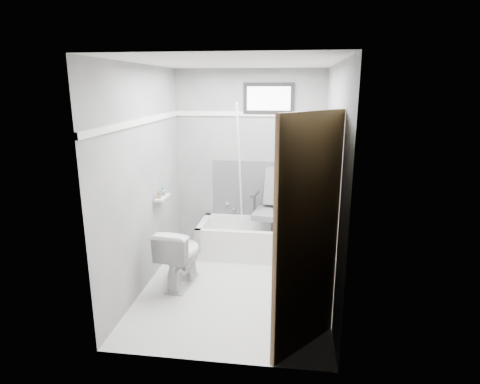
% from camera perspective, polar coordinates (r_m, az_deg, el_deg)
% --- Properties ---
extents(floor, '(2.60, 2.60, 0.00)m').
position_cam_1_polar(floor, '(4.64, -0.59, -13.16)').
color(floor, white).
rests_on(floor, ground).
extents(ceiling, '(2.60, 2.60, 0.00)m').
position_cam_1_polar(ceiling, '(4.10, -0.69, 17.97)').
color(ceiling, silver).
rests_on(ceiling, floor).
extents(wall_back, '(2.00, 0.02, 2.40)m').
position_cam_1_polar(wall_back, '(5.47, 1.34, 4.56)').
color(wall_back, slate).
rests_on(wall_back, floor).
extents(wall_front, '(2.00, 0.02, 2.40)m').
position_cam_1_polar(wall_front, '(2.98, -4.27, -4.36)').
color(wall_front, slate).
rests_on(wall_front, floor).
extents(wall_left, '(0.02, 2.60, 2.40)m').
position_cam_1_polar(wall_left, '(4.46, -13.46, 1.78)').
color(wall_left, slate).
rests_on(wall_left, floor).
extents(wall_right, '(0.02, 2.60, 2.40)m').
position_cam_1_polar(wall_right, '(4.19, 13.04, 0.96)').
color(wall_right, slate).
rests_on(wall_right, floor).
extents(bathtub, '(1.50, 0.70, 0.42)m').
position_cam_1_polar(bathtub, '(5.37, 2.26, -6.63)').
color(bathtub, white).
rests_on(bathtub, floor).
extents(office_chair, '(0.66, 0.66, 1.01)m').
position_cam_1_polar(office_chair, '(5.27, 4.77, -2.36)').
color(office_chair, '#5C5D61').
rests_on(office_chair, bathtub).
extents(toilet, '(0.46, 0.73, 0.68)m').
position_cam_1_polar(toilet, '(4.58, -8.46, -8.99)').
color(toilet, silver).
rests_on(toilet, floor).
extents(door, '(0.78, 0.78, 2.00)m').
position_cam_1_polar(door, '(3.03, 14.53, -8.49)').
color(door, '#563420').
rests_on(door, floor).
extents(window, '(0.66, 0.04, 0.40)m').
position_cam_1_polar(window, '(5.35, 4.11, 13.13)').
color(window, black).
rests_on(window, wall_back).
extents(backerboard, '(1.50, 0.02, 0.78)m').
position_cam_1_polar(backerboard, '(5.52, 3.88, 0.38)').
color(backerboard, '#4C4C4F').
rests_on(backerboard, wall_back).
extents(trim_back, '(2.00, 0.02, 0.06)m').
position_cam_1_polar(trim_back, '(5.38, 1.36, 11.04)').
color(trim_back, white).
rests_on(trim_back, wall_back).
extents(trim_left, '(0.02, 2.60, 0.06)m').
position_cam_1_polar(trim_left, '(4.36, -13.79, 9.73)').
color(trim_left, white).
rests_on(trim_left, wall_left).
extents(pole, '(0.02, 0.59, 1.87)m').
position_cam_1_polar(pole, '(5.28, -0.00, 2.52)').
color(pole, white).
rests_on(pole, bathtub).
extents(shelf, '(0.10, 0.32, 0.02)m').
position_cam_1_polar(shelf, '(4.83, -11.00, -0.76)').
color(shelf, silver).
rests_on(shelf, wall_left).
extents(soap_bottle_a, '(0.05, 0.05, 0.10)m').
position_cam_1_polar(soap_bottle_a, '(4.74, -11.45, -0.25)').
color(soap_bottle_a, olive).
rests_on(soap_bottle_a, shelf).
extents(soap_bottle_b, '(0.11, 0.11, 0.10)m').
position_cam_1_polar(soap_bottle_b, '(4.87, -10.92, 0.11)').
color(soap_bottle_b, '#44687E').
rests_on(soap_bottle_b, shelf).
extents(faucet, '(0.26, 0.10, 0.16)m').
position_cam_1_polar(faucet, '(5.62, -0.77, -1.98)').
color(faucet, silver).
rests_on(faucet, wall_back).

